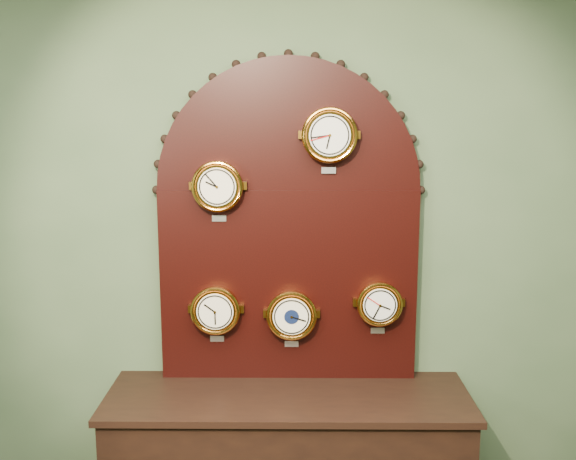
{
  "coord_description": "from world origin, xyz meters",
  "views": [
    {
      "loc": [
        0.02,
        -0.6,
        2.1
      ],
      "look_at": [
        0.0,
        2.25,
        1.58
      ],
      "focal_mm": 41.78,
      "sensor_mm": 36.0,
      "label": 1
    }
  ],
  "objects_px": {
    "arabic_clock": "(329,135)",
    "tide_clock": "(379,303)",
    "display_board": "(288,212)",
    "roman_clock": "(218,186)",
    "hygrometer": "(216,310)",
    "barometer": "(292,315)"
  },
  "relations": [
    {
      "from": "arabic_clock",
      "to": "tide_clock",
      "type": "bearing_deg",
      "value": 0.22
    },
    {
      "from": "display_board",
      "to": "arabic_clock",
      "type": "height_order",
      "value": "display_board"
    },
    {
      "from": "roman_clock",
      "to": "arabic_clock",
      "type": "bearing_deg",
      "value": -0.04
    },
    {
      "from": "tide_clock",
      "to": "hygrometer",
      "type": "bearing_deg",
      "value": -179.96
    },
    {
      "from": "roman_clock",
      "to": "arabic_clock",
      "type": "relative_size",
      "value": 0.95
    },
    {
      "from": "display_board",
      "to": "roman_clock",
      "type": "relative_size",
      "value": 5.44
    },
    {
      "from": "display_board",
      "to": "barometer",
      "type": "relative_size",
      "value": 5.36
    },
    {
      "from": "roman_clock",
      "to": "tide_clock",
      "type": "distance_m",
      "value": 0.92
    },
    {
      "from": "arabic_clock",
      "to": "barometer",
      "type": "height_order",
      "value": "arabic_clock"
    },
    {
      "from": "hygrometer",
      "to": "display_board",
      "type": "bearing_deg",
      "value": 11.2
    },
    {
      "from": "display_board",
      "to": "arabic_clock",
      "type": "xyz_separation_m",
      "value": [
        0.18,
        -0.07,
        0.36
      ]
    },
    {
      "from": "roman_clock",
      "to": "tide_clock",
      "type": "bearing_deg",
      "value": 0.04
    },
    {
      "from": "arabic_clock",
      "to": "hygrometer",
      "type": "height_order",
      "value": "arabic_clock"
    },
    {
      "from": "display_board",
      "to": "tide_clock",
      "type": "xyz_separation_m",
      "value": [
        0.42,
        -0.07,
        -0.41
      ]
    },
    {
      "from": "display_board",
      "to": "tide_clock",
      "type": "height_order",
      "value": "display_board"
    },
    {
      "from": "hygrometer",
      "to": "barometer",
      "type": "bearing_deg",
      "value": -0.04
    },
    {
      "from": "hygrometer",
      "to": "barometer",
      "type": "relative_size",
      "value": 0.98
    },
    {
      "from": "roman_clock",
      "to": "tide_clock",
      "type": "relative_size",
      "value": 1.08
    },
    {
      "from": "hygrometer",
      "to": "tide_clock",
      "type": "xyz_separation_m",
      "value": [
        0.76,
        0.0,
        0.03
      ]
    },
    {
      "from": "display_board",
      "to": "hygrometer",
      "type": "distance_m",
      "value": 0.56
    },
    {
      "from": "roman_clock",
      "to": "arabic_clock",
      "type": "xyz_separation_m",
      "value": [
        0.5,
        -0.0,
        0.23
      ]
    },
    {
      "from": "barometer",
      "to": "roman_clock",
      "type": "bearing_deg",
      "value": 179.96
    }
  ]
}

